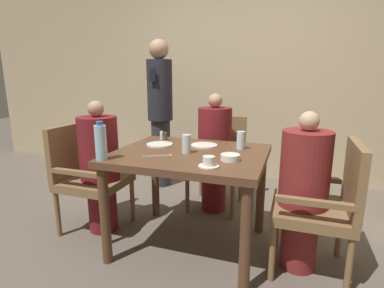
{
  "coord_description": "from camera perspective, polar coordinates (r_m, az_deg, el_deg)",
  "views": [
    {
      "loc": [
        0.71,
        -2.01,
        1.31
      ],
      "look_at": [
        0.0,
        0.05,
        0.81
      ],
      "focal_mm": 28.0,
      "sensor_mm": 36.0,
      "label": 1
    }
  ],
  "objects": [
    {
      "name": "ground_plane",
      "position": [
        2.51,
        -0.36,
        -18.66
      ],
      "size": [
        16.0,
        16.0,
        0.0
      ],
      "primitive_type": "plane",
      "color": "#60564C"
    },
    {
      "name": "wall_back",
      "position": [
        3.96,
        8.97,
        14.0
      ],
      "size": [
        8.0,
        0.06,
        2.8
      ],
      "color": "tan",
      "rests_on": "ground_plane"
    },
    {
      "name": "dining_table",
      "position": [
        2.24,
        -0.39,
        -4.2
      ],
      "size": [
        1.1,
        0.92,
        0.76
      ],
      "color": "brown",
      "rests_on": "ground_plane"
    },
    {
      "name": "chair_left_side",
      "position": [
        2.73,
        -19.42,
        -5.09
      ],
      "size": [
        0.51,
        0.51,
        0.91
      ],
      "color": "brown",
      "rests_on": "ground_plane"
    },
    {
      "name": "diner_in_left_chair",
      "position": [
        2.62,
        -17.15,
        -4.01
      ],
      "size": [
        0.32,
        0.32,
        1.12
      ],
      "color": "maroon",
      "rests_on": "ground_plane"
    },
    {
      "name": "chair_far_side",
      "position": [
        3.06,
        4.93,
        -2.47
      ],
      "size": [
        0.51,
        0.51,
        0.91
      ],
      "color": "brown",
      "rests_on": "ground_plane"
    },
    {
      "name": "diner_in_far_chair",
      "position": [
        2.91,
        4.28,
        -1.49
      ],
      "size": [
        0.32,
        0.32,
        1.15
      ],
      "color": "maroon",
      "rests_on": "ground_plane"
    },
    {
      "name": "chair_right_side",
      "position": [
        2.18,
        23.98,
        -10.0
      ],
      "size": [
        0.51,
        0.51,
        0.91
      ],
      "color": "brown",
      "rests_on": "ground_plane"
    },
    {
      "name": "diner_in_right_chair",
      "position": [
        2.15,
        20.4,
        -8.33
      ],
      "size": [
        0.32,
        0.32,
        1.09
      ],
      "color": "maroon",
      "rests_on": "ground_plane"
    },
    {
      "name": "standing_host",
      "position": [
        3.54,
        -6.08,
        6.47
      ],
      "size": [
        0.29,
        0.33,
        1.71
      ],
      "color": "#2D2D33",
      "rests_on": "ground_plane"
    },
    {
      "name": "plate_main_left",
      "position": [
        2.39,
        2.34,
        -0.24
      ],
      "size": [
        0.21,
        0.21,
        0.01
      ],
      "color": "white",
      "rests_on": "dining_table"
    },
    {
      "name": "plate_main_right",
      "position": [
        2.43,
        -6.15,
        -0.08
      ],
      "size": [
        0.21,
        0.21,
        0.01
      ],
      "color": "white",
      "rests_on": "dining_table"
    },
    {
      "name": "teacup_with_saucer",
      "position": [
        1.85,
        3.21,
        -3.5
      ],
      "size": [
        0.13,
        0.13,
        0.07
      ],
      "color": "white",
      "rests_on": "dining_table"
    },
    {
      "name": "bowl_small",
      "position": [
        2.0,
        7.29,
        -2.55
      ],
      "size": [
        0.13,
        0.13,
        0.04
      ],
      "color": "white",
      "rests_on": "dining_table"
    },
    {
      "name": "water_bottle",
      "position": [
        2.06,
        -16.99,
        0.35
      ],
      "size": [
        0.08,
        0.08,
        0.26
      ],
      "color": "#A3C6DB",
      "rests_on": "dining_table"
    },
    {
      "name": "glass_tall_near",
      "position": [
        2.15,
        -1.07,
        0.0
      ],
      "size": [
        0.06,
        0.06,
        0.14
      ],
      "color": "silver",
      "rests_on": "dining_table"
    },
    {
      "name": "glass_tall_mid",
      "position": [
        2.31,
        9.29,
        0.7
      ],
      "size": [
        0.06,
        0.06,
        0.14
      ],
      "color": "silver",
      "rests_on": "dining_table"
    },
    {
      "name": "salt_shaker",
      "position": [
        2.64,
        -5.81,
        1.61
      ],
      "size": [
        0.03,
        0.03,
        0.07
      ],
      "color": "white",
      "rests_on": "dining_table"
    },
    {
      "name": "pepper_shaker",
      "position": [
        2.62,
        -5.03,
        1.52
      ],
      "size": [
        0.03,
        0.03,
        0.07
      ],
      "color": "#4C3D2D",
      "rests_on": "dining_table"
    },
    {
      "name": "fork_beside_plate",
      "position": [
        2.11,
        -6.03,
        -2.2
      ],
      "size": [
        0.19,
        0.11,
        0.0
      ],
      "color": "silver",
      "rests_on": "dining_table"
    }
  ]
}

